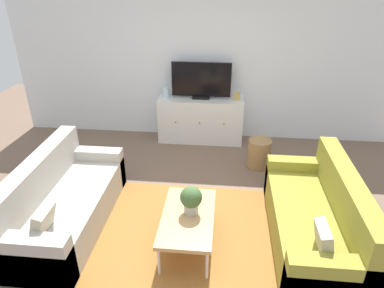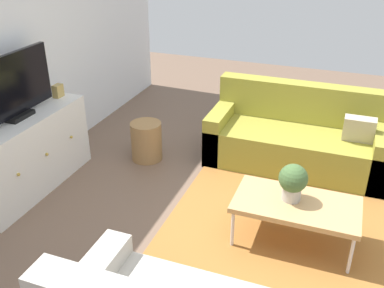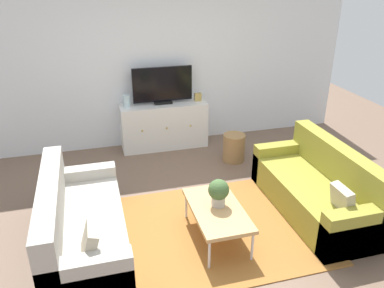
{
  "view_description": "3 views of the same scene",
  "coord_description": "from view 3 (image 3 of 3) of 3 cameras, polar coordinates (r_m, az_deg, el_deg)",
  "views": [
    {
      "loc": [
        0.37,
        -3.12,
        2.68
      ],
      "look_at": [
        0.0,
        0.58,
        0.78
      ],
      "focal_mm": 32.25,
      "sensor_mm": 36.0,
      "label": 1
    },
    {
      "loc": [
        -2.94,
        -0.52,
        2.38
      ],
      "look_at": [
        0.0,
        0.58,
        0.78
      ],
      "focal_mm": 40.91,
      "sensor_mm": 36.0,
      "label": 2
    },
    {
      "loc": [
        -1.15,
        -3.63,
        2.77
      ],
      "look_at": [
        0.0,
        0.58,
        0.78
      ],
      "focal_mm": 36.26,
      "sensor_mm": 36.0,
      "label": 3
    }
  ],
  "objects": [
    {
      "name": "glass_vase",
      "position": [
        6.22,
        -9.59,
        6.24
      ],
      "size": [
        0.11,
        0.11,
        0.19
      ],
      "primitive_type": "cylinder",
      "color": "silver",
      "rests_on": "tv_console"
    },
    {
      "name": "flat_screen_tv",
      "position": [
        6.26,
        -4.37,
        8.57
      ],
      "size": [
        0.96,
        0.16,
        0.6
      ],
      "color": "black",
      "rests_on": "tv_console"
    },
    {
      "name": "potted_plant",
      "position": [
        4.22,
        3.93,
        -7.0
      ],
      "size": [
        0.23,
        0.23,
        0.31
      ],
      "color": "#B7B2A8",
      "rests_on": "coffee_table"
    },
    {
      "name": "coffee_table",
      "position": [
        4.28,
        3.71,
        -9.72
      ],
      "size": [
        0.54,
        0.99,
        0.39
      ],
      "color": "tan",
      "rests_on": "ground_plane"
    },
    {
      "name": "couch_left_side",
      "position": [
        4.32,
        -16.52,
        -11.81
      ],
      "size": [
        0.8,
        1.85,
        0.83
      ],
      "color": "#B2ADA3",
      "rests_on": "ground_plane"
    },
    {
      "name": "wall_back",
      "position": [
        6.44,
        -4.74,
        11.74
      ],
      "size": [
        6.4,
        0.12,
        2.7
      ],
      "primitive_type": "cube",
      "color": "white",
      "rests_on": "ground_plane"
    },
    {
      "name": "couch_right_side",
      "position": [
        5.03,
        18.26,
        -6.5
      ],
      "size": [
        0.8,
        1.85,
        0.83
      ],
      "color": "olive",
      "rests_on": "ground_plane"
    },
    {
      "name": "tv_console",
      "position": [
        6.46,
        -4.15,
        2.76
      ],
      "size": [
        1.41,
        0.47,
        0.76
      ],
      "color": "white",
      "rests_on": "ground_plane"
    },
    {
      "name": "wicker_basket",
      "position": [
        6.06,
        6.18,
        -0.53
      ],
      "size": [
        0.34,
        0.34,
        0.43
      ],
      "primitive_type": "cylinder",
      "color": "#9E7547",
      "rests_on": "ground_plane"
    },
    {
      "name": "mantel_clock",
      "position": [
        6.44,
        0.87,
        6.94
      ],
      "size": [
        0.11,
        0.07,
        0.13
      ],
      "primitive_type": "cube",
      "color": "tan",
      "rests_on": "tv_console"
    },
    {
      "name": "area_rug",
      "position": [
        4.59,
        2.47,
        -12.51
      ],
      "size": [
        2.5,
        1.9,
        0.01
      ],
      "primitive_type": "cube",
      "color": "#9E662D",
      "rests_on": "ground_plane"
    },
    {
      "name": "ground_plane",
      "position": [
        4.7,
        1.91,
        -11.51
      ],
      "size": [
        10.0,
        10.0,
        0.0
      ],
      "primitive_type": "plane",
      "color": "brown"
    }
  ]
}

